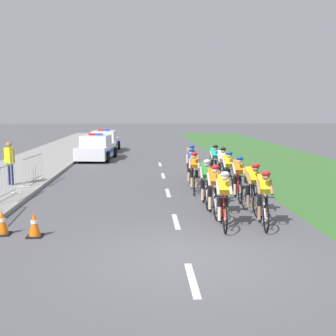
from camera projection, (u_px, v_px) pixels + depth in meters
name	position (u px, v px, depth m)	size (l,w,h in m)	color
ground_plane	(186.00, 257.00, 8.84)	(160.00, 160.00, 0.00)	#56565B
sidewalk_slab	(29.00, 166.00, 22.29)	(4.28, 60.00, 0.12)	gray
kerb_edge	(68.00, 166.00, 22.40)	(0.16, 60.00, 0.13)	#9E9E99
grass_verge	(290.00, 165.00, 23.06)	(7.00, 60.00, 0.01)	#3D7033
lane_markings_centre	(168.00, 193.00, 15.57)	(0.14, 17.60, 0.01)	white
cyclist_lead	(223.00, 198.00, 10.85)	(0.44, 1.72, 1.56)	black
cyclist_second	(263.00, 198.00, 10.93)	(0.45, 1.72, 1.56)	black
cyclist_third	(213.00, 189.00, 12.09)	(0.42, 1.72, 1.56)	black
cyclist_fourth	(252.00, 187.00, 12.35)	(0.46, 1.72, 1.56)	black
cyclist_fifth	(206.00, 182.00, 13.32)	(0.42, 1.72, 1.56)	black
cyclist_sixth	(238.00, 177.00, 14.16)	(0.43, 1.72, 1.56)	black
cyclist_seventh	(194.00, 171.00, 15.48)	(0.45, 1.72, 1.56)	black
cyclist_eighth	(227.00, 171.00, 15.71)	(0.42, 1.72, 1.56)	black
cyclist_ninth	(191.00, 166.00, 16.85)	(0.43, 1.72, 1.56)	black
cyclist_tenth	(222.00, 165.00, 17.35)	(0.42, 1.72, 1.56)	black
cyclist_eleventh	(191.00, 161.00, 18.42)	(0.42, 1.72, 1.56)	black
cyclist_twelfth	(214.00, 161.00, 18.47)	(0.42, 1.72, 1.56)	black
police_car_nearest	(96.00, 148.00, 25.60)	(2.27, 4.53, 1.59)	white
police_car_second	(104.00, 142.00, 30.68)	(2.09, 4.45, 1.59)	white
crowd_barrier_middle	(1.00, 184.00, 13.76)	(0.66, 2.32, 1.07)	#B7BABF
crowd_barrier_rear	(33.00, 169.00, 16.99)	(0.66, 2.32, 1.07)	#B7BABF
traffic_cone_near	(2.00, 222.00, 10.35)	(0.36, 0.36, 0.64)	black
traffic_cone_mid	(34.00, 224.00, 10.18)	(0.36, 0.36, 0.64)	black
spectator_closest	(10.00, 160.00, 16.40)	(0.46, 0.40, 1.68)	#23284C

